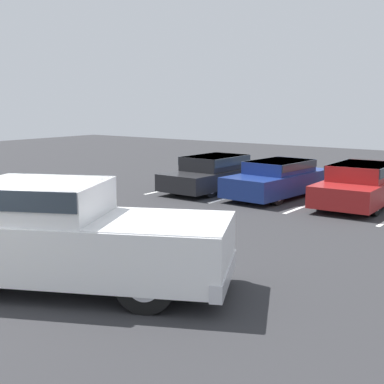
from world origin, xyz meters
name	(u,v)px	position (x,y,z in m)	size (l,w,h in m)	color
ground_plane	(7,290)	(0.00, 0.00, 0.00)	(60.00, 60.00, 0.00)	#2D2D30
stall_stripe_a	(186,186)	(-4.39, 10.80, 0.00)	(0.12, 4.71, 0.01)	white
stall_stripe_b	(246,193)	(-1.73, 10.80, 0.00)	(0.12, 4.71, 0.01)	white
stall_stripe_c	(318,201)	(0.93, 10.80, 0.00)	(0.12, 4.71, 0.01)	white
pickup_truck	(59,235)	(0.63, 0.64, 0.92)	(6.15, 4.37, 1.84)	white
parked_sedan_a	(214,172)	(-2.97, 10.59, 0.66)	(1.81, 4.39, 1.24)	#232326
parked_sedan_b	(278,178)	(-0.50, 10.77, 0.65)	(2.01, 4.42, 1.22)	navy
parked_sedan_c	(361,183)	(2.24, 10.97, 0.68)	(1.98, 4.46, 1.29)	maroon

